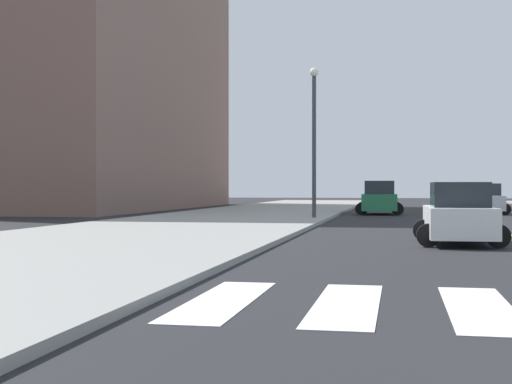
# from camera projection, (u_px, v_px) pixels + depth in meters

# --- Properties ---
(sidewalk_kerb_west) EXTENTS (10.00, 120.00, 0.15)m
(sidewalk_kerb_west) POSITION_uv_depth(u_px,v_px,m) (170.00, 229.00, 27.53)
(sidewalk_kerb_west) COLOR gray
(sidewalk_kerb_west) RESTS_ON ground
(lane_divider_paint) EXTENTS (0.16, 80.00, 0.01)m
(lane_divider_paint) POSITION_uv_depth(u_px,v_px,m) (462.00, 214.00, 44.83)
(lane_divider_paint) COLOR yellow
(lane_divider_paint) RESTS_ON ground
(low_rise_brick_west) EXTENTS (16.00, 32.00, 19.85)m
(low_rise_brick_west) POSITION_uv_depth(u_px,v_px,m) (83.00, 82.00, 57.52)
(low_rise_brick_west) COLOR brown
(low_rise_brick_west) RESTS_ON ground
(car_gray_nearest) EXTENTS (2.42, 3.88, 1.73)m
(car_gray_nearest) POSITION_uv_depth(u_px,v_px,m) (465.00, 197.00, 63.61)
(car_gray_nearest) COLOR slate
(car_gray_nearest) RESTS_ON ground
(car_silver_second) EXTENTS (2.72, 4.28, 1.89)m
(car_silver_second) POSITION_uv_depth(u_px,v_px,m) (486.00, 200.00, 45.45)
(car_silver_second) COLOR #B7B7BC
(car_silver_second) RESTS_ON ground
(car_white_third) EXTENTS (2.56, 4.05, 1.80)m
(car_white_third) POSITION_uv_depth(u_px,v_px,m) (459.00, 215.00, 21.23)
(car_white_third) COLOR silver
(car_white_third) RESTS_ON ground
(car_yellow_fifth) EXTENTS (2.69, 4.27, 1.90)m
(car_yellow_fifth) POSITION_uv_depth(u_px,v_px,m) (478.00, 198.00, 53.89)
(car_yellow_fifth) COLOR gold
(car_yellow_fifth) RESTS_ON ground
(car_green_sixth) EXTENTS (2.93, 4.63, 2.05)m
(car_green_sixth) POSITION_uv_depth(u_px,v_px,m) (379.00, 199.00, 44.92)
(car_green_sixth) COLOR #236B42
(car_green_sixth) RESTS_ON ground
(street_lamp) EXTENTS (0.44, 0.44, 7.46)m
(street_lamp) POSITION_uv_depth(u_px,v_px,m) (314.00, 129.00, 36.55)
(street_lamp) COLOR #38383D
(street_lamp) RESTS_ON sidewalk_kerb_west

